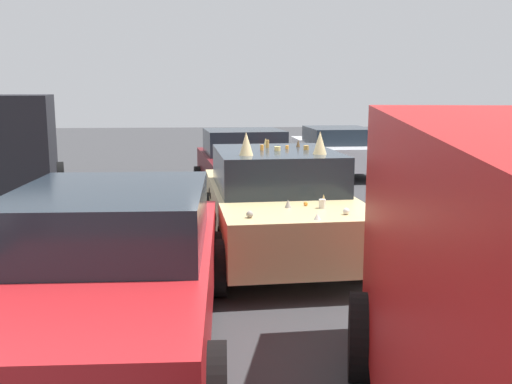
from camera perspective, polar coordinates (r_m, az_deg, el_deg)
ground_plane at (r=8.41m, az=2.05°, el=-6.02°), size 60.00×60.00×0.00m
art_car_decorated at (r=8.26m, az=2.05°, el=-0.91°), size 4.49×2.28×1.79m
parked_van_row_back_far at (r=12.42m, az=-24.16°, el=4.23°), size 5.56×3.16×2.26m
parked_sedan_near_right at (r=12.31m, az=-1.02°, el=2.55°), size 4.21×2.36×1.50m
parked_sedan_behind_right at (r=5.30m, az=-14.22°, el=-7.58°), size 4.42×2.13×1.47m
parked_sedan_far_left at (r=16.60m, az=7.89°, el=4.25°), size 4.60×2.15×1.33m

